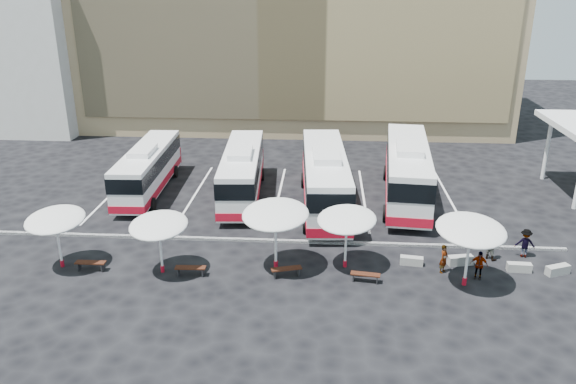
# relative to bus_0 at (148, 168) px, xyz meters

# --- Properties ---
(ground) EXTENTS (120.00, 120.00, 0.00)m
(ground) POSITION_rel_bus_0_xyz_m (9.41, -8.29, -1.79)
(ground) COLOR black
(ground) RESTS_ON ground
(apartment_block) EXTENTS (14.00, 14.00, 18.00)m
(apartment_block) POSITION_rel_bus_0_xyz_m (-18.59, 19.71, 7.21)
(apartment_block) COLOR silver
(apartment_block) RESTS_ON ground
(curb_divider) EXTENTS (34.00, 0.25, 0.15)m
(curb_divider) POSITION_rel_bus_0_xyz_m (9.41, -7.79, -1.72)
(curb_divider) COLOR black
(curb_divider) RESTS_ON ground
(bay_lines) EXTENTS (24.15, 12.00, 0.01)m
(bay_lines) POSITION_rel_bus_0_xyz_m (9.41, -0.29, -1.79)
(bay_lines) COLOR white
(bay_lines) RESTS_ON ground
(bus_0) EXTENTS (2.88, 11.13, 3.51)m
(bus_0) POSITION_rel_bus_0_xyz_m (0.00, 0.00, 0.00)
(bus_0) COLOR white
(bus_0) RESTS_ON ground
(bus_1) EXTENTS (3.26, 11.75, 3.69)m
(bus_1) POSITION_rel_bus_0_xyz_m (6.87, -0.49, 0.09)
(bus_1) COLOR white
(bus_1) RESTS_ON ground
(bus_2) EXTENTS (3.55, 13.05, 4.10)m
(bus_2) POSITION_rel_bus_0_xyz_m (12.65, -1.95, 0.30)
(bus_2) COLOR white
(bus_2) RESTS_ON ground
(bus_3) EXTENTS (3.99, 13.28, 4.15)m
(bus_3) POSITION_rel_bus_0_xyz_m (18.33, -0.08, 0.33)
(bus_3) COLOR white
(bus_3) RESTS_ON ground
(sunshade_0) EXTENTS (3.12, 3.16, 3.20)m
(sunshade_0) POSITION_rel_bus_0_xyz_m (-1.28, -11.55, 0.93)
(sunshade_0) COLOR white
(sunshade_0) RESTS_ON ground
(sunshade_1) EXTENTS (3.28, 3.32, 3.14)m
(sunshade_1) POSITION_rel_bus_0_xyz_m (4.24, -11.77, 0.88)
(sunshade_1) COLOR white
(sunshade_1) RESTS_ON ground
(sunshade_2) EXTENTS (4.15, 4.19, 3.63)m
(sunshade_2) POSITION_rel_bus_0_xyz_m (10.15, -10.93, 1.29)
(sunshade_2) COLOR white
(sunshade_2) RESTS_ON ground
(sunshade_3) EXTENTS (4.00, 4.03, 3.24)m
(sunshade_3) POSITION_rel_bus_0_xyz_m (13.82, -10.55, 0.96)
(sunshade_3) COLOR white
(sunshade_3) RESTS_ON ground
(sunshade_4) EXTENTS (3.93, 3.97, 3.55)m
(sunshade_4) POSITION_rel_bus_0_xyz_m (19.77, -12.05, 1.23)
(sunshade_4) COLOR white
(sunshade_4) RESTS_ON ground
(wood_bench_0) EXTENTS (1.59, 0.43, 0.49)m
(wood_bench_0) POSITION_rel_bus_0_xyz_m (0.42, -11.85, -1.42)
(wood_bench_0) COLOR black
(wood_bench_0) RESTS_ON ground
(wood_bench_1) EXTENTS (1.60, 0.49, 0.49)m
(wood_bench_1) POSITION_rel_bus_0_xyz_m (5.81, -12.04, -1.42)
(wood_bench_1) COLOR black
(wood_bench_1) RESTS_ON ground
(wood_bench_2) EXTENTS (1.64, 0.85, 0.49)m
(wood_bench_2) POSITION_rel_bus_0_xyz_m (10.77, -11.81, -1.42)
(wood_bench_2) COLOR black
(wood_bench_2) RESTS_ON ground
(wood_bench_3) EXTENTS (1.53, 0.60, 0.46)m
(wood_bench_3) POSITION_rel_bus_0_xyz_m (14.81, -12.08, -1.44)
(wood_bench_3) COLOR black
(wood_bench_3) RESTS_ON ground
(conc_bench_0) EXTENTS (1.26, 0.57, 0.46)m
(conc_bench_0) POSITION_rel_bus_0_xyz_m (17.41, -10.07, -1.56)
(conc_bench_0) COLOR gray
(conc_bench_0) RESTS_ON ground
(conc_bench_1) EXTENTS (1.40, 0.71, 0.50)m
(conc_bench_1) POSITION_rel_bus_0_xyz_m (20.03, -9.88, -1.54)
(conc_bench_1) COLOR gray
(conc_bench_1) RESTS_ON ground
(conc_bench_2) EXTENTS (1.25, 0.46, 0.46)m
(conc_bench_2) POSITION_rel_bus_0_xyz_m (22.96, -10.43, -1.56)
(conc_bench_2) COLOR gray
(conc_bench_2) RESTS_ON ground
(conc_bench_3) EXTENTS (1.36, 0.90, 0.49)m
(conc_bench_3) POSITION_rel_bus_0_xyz_m (24.86, -10.61, -1.55)
(conc_bench_3) COLOR gray
(conc_bench_3) RESTS_ON ground
(passenger_0) EXTENTS (0.64, 0.68, 1.56)m
(passenger_0) POSITION_rel_bus_0_xyz_m (18.93, -10.80, -1.01)
(passenger_0) COLOR black
(passenger_0) RESTS_ON ground
(passenger_1) EXTENTS (1.02, 1.04, 1.69)m
(passenger_1) POSITION_rel_bus_0_xyz_m (21.84, -9.07, -0.95)
(passenger_1) COLOR black
(passenger_1) RESTS_ON ground
(passenger_2) EXTENTS (0.97, 0.62, 1.53)m
(passenger_2) POSITION_rel_bus_0_xyz_m (20.59, -11.35, -1.03)
(passenger_2) COLOR black
(passenger_2) RESTS_ON ground
(passenger_3) EXTENTS (1.16, 0.79, 1.65)m
(passenger_3) POSITION_rel_bus_0_xyz_m (23.74, -8.71, -0.97)
(passenger_3) COLOR black
(passenger_3) RESTS_ON ground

